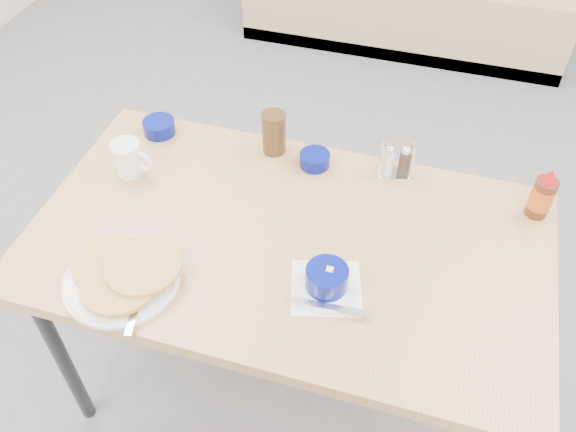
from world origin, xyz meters
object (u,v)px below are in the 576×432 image
(dining_table, at_px, (288,252))
(creamer_bowl, at_px, (159,127))
(pancake_plate, at_px, (123,275))
(condiment_caddy, at_px, (396,163))
(coffee_mug, at_px, (129,158))
(amber_tumbler, at_px, (274,133))
(butter_bowl, at_px, (315,160))
(grits_setting, at_px, (327,281))
(syrup_bottle, at_px, (543,195))

(dining_table, xyz_separation_m, creamer_bowl, (-0.53, 0.32, 0.08))
(pancake_plate, bearing_deg, condiment_caddy, 45.64)
(dining_table, height_order, coffee_mug, coffee_mug)
(dining_table, bearing_deg, amber_tumbler, 113.21)
(creamer_bowl, xyz_separation_m, condiment_caddy, (0.76, 0.02, 0.02))
(coffee_mug, distance_m, creamer_bowl, 0.20)
(creamer_bowl, bearing_deg, amber_tumbler, 3.31)
(pancake_plate, relative_size, coffee_mug, 2.30)
(dining_table, xyz_separation_m, butter_bowl, (-0.01, 0.31, 0.08))
(coffee_mug, relative_size, creamer_bowl, 1.29)
(pancake_plate, height_order, coffee_mug, coffee_mug)
(coffee_mug, height_order, condiment_caddy, condiment_caddy)
(creamer_bowl, bearing_deg, pancake_plate, -73.50)
(creamer_bowl, bearing_deg, condiment_caddy, 1.66)
(coffee_mug, relative_size, butter_bowl, 1.41)
(butter_bowl, bearing_deg, amber_tumbler, 167.38)
(dining_table, distance_m, grits_setting, 0.22)
(grits_setting, bearing_deg, pancake_plate, -166.19)
(syrup_bottle, bearing_deg, creamer_bowl, 178.51)
(creamer_bowl, bearing_deg, coffee_mug, -90.90)
(dining_table, distance_m, butter_bowl, 0.32)
(creamer_bowl, relative_size, syrup_bottle, 0.62)
(butter_bowl, height_order, amber_tumbler, amber_tumbler)
(amber_tumbler, relative_size, syrup_bottle, 0.84)
(coffee_mug, xyz_separation_m, syrup_bottle, (1.17, 0.16, 0.02))
(dining_table, distance_m, coffee_mug, 0.55)
(dining_table, height_order, butter_bowl, butter_bowl)
(dining_table, distance_m, pancake_plate, 0.45)
(pancake_plate, height_order, butter_bowl, pancake_plate)
(pancake_plate, xyz_separation_m, condiment_caddy, (0.59, 0.60, 0.02))
(amber_tumbler, bearing_deg, syrup_bottle, -3.80)
(dining_table, bearing_deg, syrup_bottle, 24.21)
(coffee_mug, bearing_deg, grits_setting, -21.34)
(pancake_plate, bearing_deg, amber_tumbler, 70.88)
(creamer_bowl, distance_m, syrup_bottle, 1.17)
(pancake_plate, relative_size, grits_setting, 1.29)
(pancake_plate, xyz_separation_m, grits_setting, (0.50, 0.12, 0.01))
(condiment_caddy, bearing_deg, syrup_bottle, -20.51)
(coffee_mug, xyz_separation_m, creamer_bowl, (0.00, 0.19, -0.03))
(grits_setting, bearing_deg, creamer_bowl, 145.66)
(amber_tumbler, bearing_deg, grits_setting, -58.92)
(grits_setting, height_order, creamer_bowl, grits_setting)
(dining_table, distance_m, syrup_bottle, 0.71)
(syrup_bottle, bearing_deg, dining_table, -155.79)
(grits_setting, xyz_separation_m, creamer_bowl, (-0.67, 0.46, -0.01))
(pancake_plate, bearing_deg, dining_table, 36.33)
(dining_table, relative_size, creamer_bowl, 13.79)
(dining_table, xyz_separation_m, condiment_caddy, (0.23, 0.34, 0.10))
(amber_tumbler, xyz_separation_m, condiment_caddy, (0.38, 0.00, -0.03))
(grits_setting, xyz_separation_m, butter_bowl, (-0.15, 0.45, -0.01))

